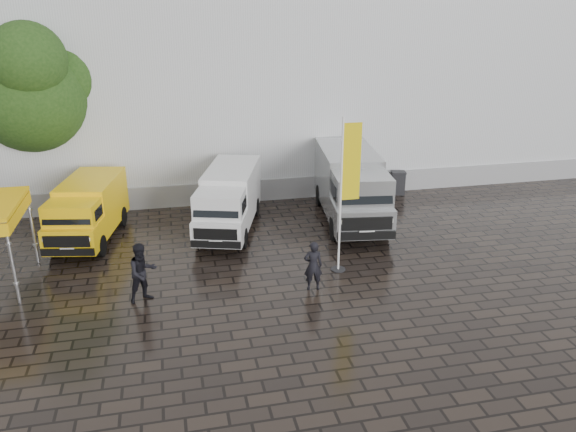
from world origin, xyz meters
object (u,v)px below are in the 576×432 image
van_white (229,201)px  wheelie_bin (398,182)px  flagpole (346,187)px  van_yellow (88,212)px  person_front (313,266)px  person_tent (143,273)px  van_silver (350,188)px

van_white → wheelie_bin: bearing=35.6°
flagpole → van_yellow: bearing=152.0°
wheelie_bin → person_front: person_front is taller
van_yellow → person_tent: size_ratio=2.58×
van_yellow → van_white: 5.37m
van_silver → wheelie_bin: size_ratio=5.94×
van_silver → person_tent: bearing=-140.2°
van_yellow → van_white: size_ratio=0.88×
van_white → person_front: 5.96m
flagpole → person_front: 2.80m
person_tent → van_yellow: bearing=84.8°
van_silver → flagpole: 5.03m
flagpole → wheelie_bin: flagpole is taller
van_white → flagpole: (3.36, -4.48, 1.78)m
person_front → person_tent: size_ratio=0.87×
van_silver → wheelie_bin: (3.35, 2.83, -0.87)m
person_front → person_tent: (-5.22, 0.42, 0.12)m
van_yellow → flagpole: size_ratio=0.92×
van_yellow → flagpole: flagpole is taller
person_tent → flagpole: bearing=-20.6°
wheelie_bin → flagpole: bearing=-110.6°
person_tent → person_front: bearing=-31.4°
van_silver → flagpole: bearing=-103.0°
person_front → van_silver: bearing=-112.1°
van_yellow → person_front: bearing=-27.0°
van_white → person_front: van_white is taller
flagpole → person_front: bearing=-140.7°
person_front → flagpole: bearing=-134.0°
van_yellow → person_front: 9.34m
van_silver → wheelie_bin: bearing=48.0°
van_silver → wheelie_bin: van_silver is taller
flagpole → wheelie_bin: size_ratio=4.79×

